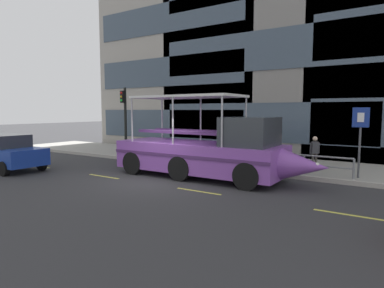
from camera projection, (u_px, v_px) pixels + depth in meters
ground_plane at (161, 179)px, 13.72m from camera, size 120.00×120.00×0.00m
sidewalk at (224, 160)px, 18.37m from camera, size 32.00×4.80×0.18m
curb_edge at (201, 166)px, 16.30m from camera, size 32.00×0.18×0.18m
lane_centreline at (146, 183)px, 12.97m from camera, size 25.80×0.12×0.01m
office_tower_left at (197, 6)px, 26.57m from camera, size 13.31×8.62×22.17m
curb_guardrail at (224, 154)px, 15.93m from camera, size 11.41×0.09×0.82m
traffic_light_pole at (125, 114)px, 19.93m from camera, size 0.24×0.46×4.00m
parking_sign at (360, 130)px, 12.87m from camera, size 0.60×0.12×2.75m
leaned_bicycle at (146, 150)px, 19.14m from camera, size 1.74×0.46×0.96m
duck_tour_boat at (209, 152)px, 13.83m from camera, size 9.05×2.50×3.45m
pedestrian_near_bow at (315, 150)px, 14.64m from camera, size 0.36×0.30×1.51m
pedestrian_mid_left at (235, 143)px, 16.75m from camera, size 0.48×0.24×1.68m
background_car_east at (5, 152)px, 15.84m from camera, size 4.21×1.97×1.68m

